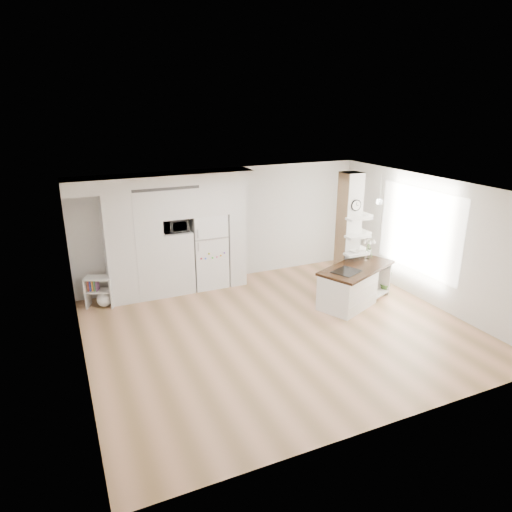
{
  "coord_description": "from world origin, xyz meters",
  "views": [
    {
      "loc": [
        -3.61,
        -6.93,
        4.15
      ],
      "look_at": [
        -0.11,
        0.9,
        1.23
      ],
      "focal_mm": 32.0,
      "sensor_mm": 36.0,
      "label": 1
    }
  ],
  "objects": [
    {
      "name": "room",
      "position": [
        0.0,
        0.0,
        1.86
      ],
      "size": [
        7.04,
        6.04,
        2.72
      ],
      "color": "white",
      "rests_on": "ground"
    },
    {
      "name": "pendant_light",
      "position": [
        1.7,
        0.15,
        2.12
      ],
      "size": [
        0.12,
        0.12,
        0.1
      ],
      "primitive_type": "cylinder",
      "color": "white",
      "rests_on": "room"
    },
    {
      "name": "shelf_plant",
      "position": [
        2.63,
        1.3,
        1.52
      ],
      "size": [
        0.27,
        0.23,
        0.3
      ],
      "primitive_type": "imported",
      "color": "#446D2B",
      "rests_on": "column"
    },
    {
      "name": "bookshelf",
      "position": [
        -2.98,
        2.49,
        0.29
      ],
      "size": [
        0.64,
        0.52,
        0.67
      ],
      "rotation": [
        0.0,
        0.0,
        -0.4
      ],
      "color": "white",
      "rests_on": "floor"
    },
    {
      "name": "microwave",
      "position": [
        -1.27,
        2.62,
        1.57
      ],
      "size": [
        0.54,
        0.37,
        0.3
      ],
      "primitive_type": "imported",
      "color": "#2D2D2D",
      "rests_on": "cabinet_wall"
    },
    {
      "name": "window",
      "position": [
        3.48,
        0.3,
        1.5
      ],
      "size": [
        0.0,
        2.4,
        2.4
      ],
      "primitive_type": "plane",
      "rotation": [
        1.57,
        0.0,
        -1.57
      ],
      "color": "white",
      "rests_on": "room"
    },
    {
      "name": "decor_bowl",
      "position": [
        2.3,
        0.9,
        1.0
      ],
      "size": [
        0.22,
        0.22,
        0.05
      ],
      "primitive_type": "imported",
      "color": "white",
      "rests_on": "column"
    },
    {
      "name": "floor_plant_b",
      "position": [
        3.0,
        1.18,
        0.26
      ],
      "size": [
        0.37,
        0.37,
        0.51
      ],
      "primitive_type": "imported",
      "rotation": [
        0.0,
        0.0,
        0.37
      ],
      "color": "#446D2B",
      "rests_on": "floor"
    },
    {
      "name": "floor_plant_a",
      "position": [
        3.0,
        0.61,
        0.25
      ],
      "size": [
        0.32,
        0.29,
        0.5
      ],
      "primitive_type": "imported",
      "rotation": [
        0.0,
        0.0,
        0.27
      ],
      "color": "#446D2B",
      "rests_on": "floor"
    },
    {
      "name": "column",
      "position": [
        2.38,
        1.13,
        1.35
      ],
      "size": [
        0.69,
        0.9,
        2.7
      ],
      "color": "silver",
      "rests_on": "floor"
    },
    {
      "name": "floor",
      "position": [
        0.0,
        0.0,
        0.0
      ],
      "size": [
        7.0,
        6.0,
        0.01
      ],
      "primitive_type": "cube",
      "color": "tan",
      "rests_on": "ground"
    },
    {
      "name": "kitchen_island",
      "position": [
        1.87,
        0.41,
        0.43
      ],
      "size": [
        2.0,
        1.52,
        1.39
      ],
      "rotation": [
        0.0,
        0.0,
        0.41
      ],
      "color": "white",
      "rests_on": "floor"
    },
    {
      "name": "cabinet_wall",
      "position": [
        -1.45,
        2.67,
        1.51
      ],
      "size": [
        4.0,
        0.71,
        2.7
      ],
      "color": "white",
      "rests_on": "floor"
    },
    {
      "name": "refrigerator",
      "position": [
        -0.53,
        2.68,
        0.88
      ],
      "size": [
        0.78,
        0.69,
        1.75
      ],
      "color": "white",
      "rests_on": "floor"
    }
  ]
}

